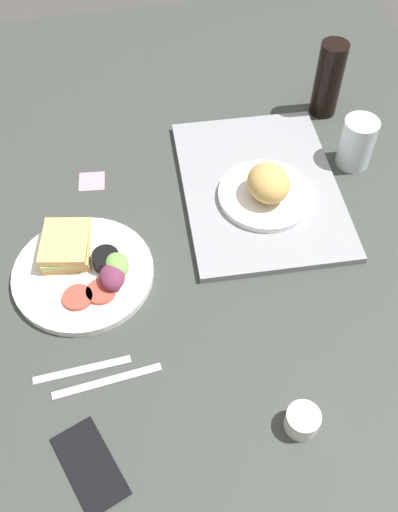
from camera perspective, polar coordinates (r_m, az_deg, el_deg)
name	(u,v)px	position (r cm, az deg, el deg)	size (l,w,h in cm)	color
ground_plane	(182,267)	(115.24, -1.66, -1.12)	(190.00, 150.00, 3.00)	#383D38
serving_tray	(260,188)	(126.74, 6.04, 6.72)	(45.00, 33.00, 1.60)	gray
bread_plate_near	(267,189)	(121.57, 6.72, 6.60)	(19.95, 19.95, 8.29)	white
plate_with_salad	(84,267)	(113.31, -11.25, -1.12)	(27.20, 27.20, 5.40)	white
drinking_glass	(357,143)	(133.45, 15.32, 10.73)	(7.56, 7.56, 11.62)	silver
soda_bottle	(328,79)	(144.03, 12.66, 16.66)	(6.40, 6.40, 18.39)	black
espresso_cup	(302,421)	(97.65, 10.16, -15.70)	(5.60, 5.60, 4.00)	silver
fork	(82,370)	(103.74, -11.45, -10.92)	(17.00, 1.40, 0.50)	#B7B7BC
knife	(107,381)	(102.06, -9.05, -12.07)	(19.00, 1.40, 0.50)	#B7B7BC
cell_phone	(90,465)	(97.10, -10.72, -19.64)	(14.40, 7.20, 0.80)	black
sticky_note	(92,181)	(130.64, -10.54, 7.28)	(5.60, 5.60, 0.12)	pink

